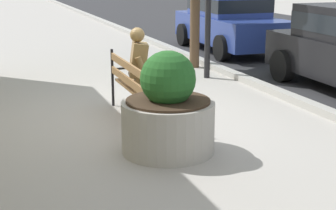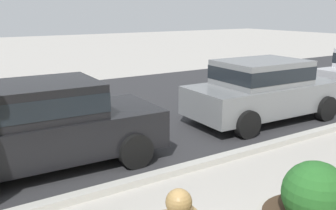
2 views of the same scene
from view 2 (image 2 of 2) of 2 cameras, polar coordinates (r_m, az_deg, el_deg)
name	(u,v)px [view 2 (image 2 of 2)]	position (r m, az deg, el deg)	size (l,w,h in m)	color
street_surface	(11,124)	(10.11, -22.72, -2.74)	(60.00, 9.00, 0.01)	#2D2D30
curb_stone	(73,198)	(5.89, -14.27, -13.59)	(60.00, 0.20, 0.12)	#B2AFA8
parked_car_black	(42,123)	(6.97, -18.53, -2.57)	(4.16, 2.03, 1.56)	black
parked_car_grey	(263,88)	(9.79, 14.25, 2.47)	(4.16, 2.03, 1.56)	slate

